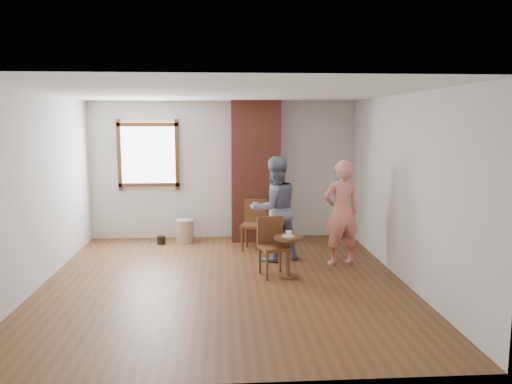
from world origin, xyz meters
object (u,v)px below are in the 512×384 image
(dining_chair_right, at_px, (272,243))
(man, at_px, (275,209))
(dining_chair_left, at_px, (254,222))
(stoneware_crock, at_px, (185,231))
(side_table, at_px, (288,250))
(person_pink, at_px, (341,213))

(dining_chair_right, bearing_deg, man, 67.36)
(dining_chair_left, bearing_deg, stoneware_crock, 169.68)
(side_table, xyz_separation_m, person_pink, (0.91, 0.61, 0.42))
(dining_chair_left, height_order, side_table, dining_chair_left)
(person_pink, bearing_deg, side_table, 22.87)
(dining_chair_left, bearing_deg, man, -52.98)
(stoneware_crock, distance_m, person_pink, 3.09)
(man, bearing_deg, stoneware_crock, -61.25)
(dining_chair_left, bearing_deg, person_pink, -22.40)
(dining_chair_left, relative_size, side_table, 1.45)
(side_table, height_order, man, man)
(dining_chair_left, distance_m, person_pink, 1.68)
(side_table, relative_size, man, 0.36)
(side_table, distance_m, man, 1.01)
(stoneware_crock, distance_m, dining_chair_left, 1.43)
(stoneware_crock, bearing_deg, side_table, -54.02)
(dining_chair_right, xyz_separation_m, person_pink, (1.12, 0.48, 0.35))
(dining_chair_right, xyz_separation_m, man, (0.11, 0.77, 0.36))
(stoneware_crock, xyz_separation_m, person_pink, (2.55, -1.65, 0.61))
(dining_chair_left, distance_m, man, 0.85)
(man, bearing_deg, side_table, 76.27)
(side_table, bearing_deg, person_pink, 33.78)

